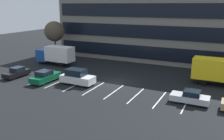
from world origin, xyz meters
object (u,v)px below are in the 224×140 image
(box_truck_yellow_all, at_px, (221,71))
(sedan_silver, at_px, (190,97))
(suv_white, at_px, (77,77))
(bare_tree, at_px, (54,31))
(sedan_black, at_px, (17,72))
(box_truck_blue, at_px, (56,54))
(sedan_forest, at_px, (45,77))

(box_truck_yellow_all, bearing_deg, sedan_silver, -107.53)
(suv_white, height_order, bare_tree, bare_tree)
(box_truck_yellow_all, distance_m, sedan_black, 27.93)
(box_truck_yellow_all, relative_size, sedan_black, 1.88)
(box_truck_blue, xyz_separation_m, bare_tree, (-3.31, 4.09, 3.39))
(bare_tree, bearing_deg, sedan_silver, -23.29)
(suv_white, bearing_deg, bare_tree, 137.83)
(sedan_black, bearing_deg, box_truck_blue, 88.65)
(suv_white, bearing_deg, sedan_forest, -166.44)
(sedan_silver, bearing_deg, sedan_forest, -176.93)
(suv_white, bearing_deg, sedan_black, -173.93)
(box_truck_blue, height_order, bare_tree, bare_tree)
(bare_tree, bearing_deg, sedan_black, -76.17)
(sedan_black, height_order, sedan_silver, sedan_silver)
(bare_tree, bearing_deg, suv_white, -42.17)
(box_truck_yellow_all, relative_size, sedan_forest, 1.66)
(sedan_silver, height_order, suv_white, suv_white)
(box_truck_blue, distance_m, suv_white, 12.15)
(box_truck_yellow_all, distance_m, box_truck_blue, 26.28)
(suv_white, distance_m, bare_tree, 17.81)
(sedan_black, distance_m, bare_tree, 13.79)
(box_truck_blue, xyz_separation_m, sedan_black, (-0.20, -8.55, -1.15))
(sedan_silver, relative_size, sedan_forest, 0.89)
(sedan_silver, height_order, sedan_forest, sedan_forest)
(sedan_silver, bearing_deg, suv_white, 179.75)
(sedan_forest, bearing_deg, box_truck_yellow_all, 22.60)
(box_truck_blue, relative_size, bare_tree, 0.98)
(suv_white, distance_m, sedan_forest, 4.56)
(box_truck_yellow_all, distance_m, sedan_forest, 22.99)
(box_truck_blue, bearing_deg, bare_tree, 129.01)
(sedan_forest, bearing_deg, box_truck_blue, 120.62)
(sedan_silver, xyz_separation_m, suv_white, (-14.31, 0.06, 0.31))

